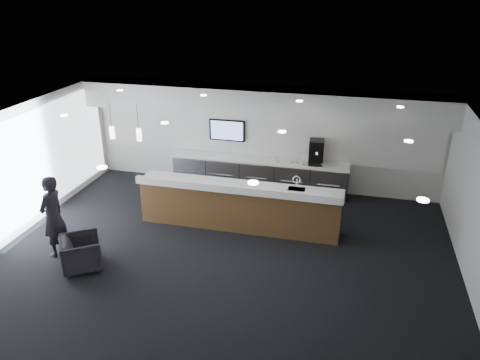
% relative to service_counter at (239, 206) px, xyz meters
% --- Properties ---
extents(ground, '(10.00, 10.00, 0.00)m').
position_rel_service_counter_xyz_m(ground, '(0.00, -1.38, -0.58)').
color(ground, black).
rests_on(ground, ground).
extents(ceiling, '(10.00, 8.00, 0.02)m').
position_rel_service_counter_xyz_m(ceiling, '(0.00, -1.38, 2.42)').
color(ceiling, black).
rests_on(ceiling, back_wall).
extents(back_wall, '(10.00, 0.02, 3.00)m').
position_rel_service_counter_xyz_m(back_wall, '(0.00, 2.62, 0.92)').
color(back_wall, silver).
rests_on(back_wall, ground).
extents(left_wall, '(0.02, 8.00, 3.00)m').
position_rel_service_counter_xyz_m(left_wall, '(-5.00, -1.38, 0.92)').
color(left_wall, silver).
rests_on(left_wall, ground).
extents(soffit_bulkhead, '(10.00, 0.90, 0.70)m').
position_rel_service_counter_xyz_m(soffit_bulkhead, '(0.00, 2.17, 2.07)').
color(soffit_bulkhead, silver).
rests_on(soffit_bulkhead, back_wall).
extents(alcove_panel, '(9.80, 0.06, 1.40)m').
position_rel_service_counter_xyz_m(alcove_panel, '(0.00, 2.59, 1.02)').
color(alcove_panel, silver).
rests_on(alcove_panel, back_wall).
extents(window_blinds_wall, '(0.04, 7.36, 2.55)m').
position_rel_service_counter_xyz_m(window_blinds_wall, '(-4.96, -1.38, 0.92)').
color(window_blinds_wall, silver).
rests_on(window_blinds_wall, left_wall).
extents(back_credenza, '(5.06, 0.66, 0.95)m').
position_rel_service_counter_xyz_m(back_credenza, '(0.00, 2.26, -0.10)').
color(back_credenza, '#9A9CA3').
rests_on(back_credenza, ground).
extents(wall_tv, '(1.05, 0.08, 0.62)m').
position_rel_service_counter_xyz_m(wall_tv, '(-1.00, 2.53, 1.07)').
color(wall_tv, black).
rests_on(wall_tv, back_wall).
extents(pendant_left, '(0.12, 0.12, 0.30)m').
position_rel_service_counter_xyz_m(pendant_left, '(-2.40, -0.58, 1.67)').
color(pendant_left, '#FFE9C6').
rests_on(pendant_left, ceiling).
extents(pendant_right, '(0.12, 0.12, 0.30)m').
position_rel_service_counter_xyz_m(pendant_right, '(-3.10, -0.58, 1.67)').
color(pendant_right, '#FFE9C6').
rests_on(pendant_right, ceiling).
extents(ceiling_can_lights, '(7.00, 5.00, 0.02)m').
position_rel_service_counter_xyz_m(ceiling_can_lights, '(0.00, -1.38, 2.39)').
color(ceiling_can_lights, white).
rests_on(ceiling_can_lights, ceiling).
extents(service_counter, '(4.95, 0.83, 1.49)m').
position_rel_service_counter_xyz_m(service_counter, '(0.00, 0.00, 0.00)').
color(service_counter, '#58341D').
rests_on(service_counter, ground).
extents(coffee_machine, '(0.42, 0.53, 0.69)m').
position_rel_service_counter_xyz_m(coffee_machine, '(1.59, 2.31, 0.72)').
color(coffee_machine, black).
rests_on(coffee_machine, back_credenza).
extents(info_sign_left, '(0.14, 0.07, 0.19)m').
position_rel_service_counter_xyz_m(info_sign_left, '(0.55, 2.18, 0.47)').
color(info_sign_left, white).
rests_on(info_sign_left, back_credenza).
extents(info_sign_right, '(0.20, 0.02, 0.27)m').
position_rel_service_counter_xyz_m(info_sign_right, '(1.30, 2.19, 0.51)').
color(info_sign_right, white).
rests_on(info_sign_right, back_credenza).
extents(armchair, '(1.10, 1.10, 0.73)m').
position_rel_service_counter_xyz_m(armchair, '(-2.77, -2.54, -0.21)').
color(armchair, black).
rests_on(armchair, ground).
extents(lounge_guest, '(0.49, 0.70, 1.85)m').
position_rel_service_counter_xyz_m(lounge_guest, '(-3.61, -2.17, 0.35)').
color(lounge_guest, black).
rests_on(lounge_guest, ground).
extents(cup_0, '(0.10, 0.10, 0.09)m').
position_rel_service_counter_xyz_m(cup_0, '(1.78, 2.14, 0.42)').
color(cup_0, white).
rests_on(cup_0, back_credenza).
extents(cup_1, '(0.14, 0.14, 0.09)m').
position_rel_service_counter_xyz_m(cup_1, '(1.64, 2.14, 0.42)').
color(cup_1, white).
rests_on(cup_1, back_credenza).
extents(cup_2, '(0.12, 0.12, 0.09)m').
position_rel_service_counter_xyz_m(cup_2, '(1.50, 2.14, 0.42)').
color(cup_2, white).
rests_on(cup_2, back_credenza).
extents(cup_3, '(0.13, 0.13, 0.09)m').
position_rel_service_counter_xyz_m(cup_3, '(1.36, 2.14, 0.42)').
color(cup_3, white).
rests_on(cup_3, back_credenza).
extents(cup_4, '(0.14, 0.14, 0.09)m').
position_rel_service_counter_xyz_m(cup_4, '(1.22, 2.14, 0.42)').
color(cup_4, white).
rests_on(cup_4, back_credenza).
extents(cup_5, '(0.11, 0.11, 0.09)m').
position_rel_service_counter_xyz_m(cup_5, '(1.08, 2.14, 0.42)').
color(cup_5, white).
rests_on(cup_5, back_credenza).
extents(cup_6, '(0.14, 0.14, 0.09)m').
position_rel_service_counter_xyz_m(cup_6, '(0.94, 2.14, 0.42)').
color(cup_6, white).
rests_on(cup_6, back_credenza).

